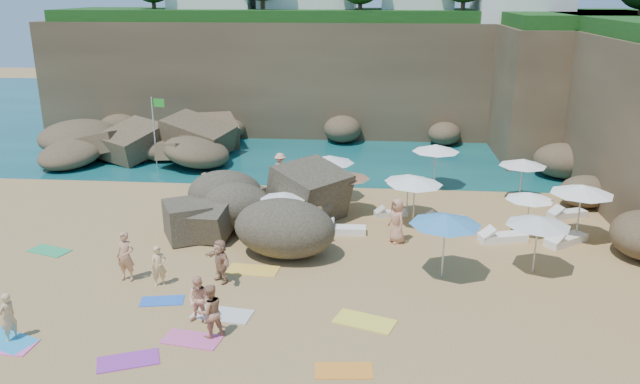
# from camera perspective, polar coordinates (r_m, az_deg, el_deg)

# --- Properties ---
(ground) EXTENTS (120.00, 120.00, 0.00)m
(ground) POSITION_cam_1_polar(r_m,az_deg,el_deg) (24.56, -5.31, -6.48)
(ground) COLOR tan
(ground) RESTS_ON ground
(seawater) EXTENTS (120.00, 120.00, 0.00)m
(seawater) POSITION_cam_1_polar(r_m,az_deg,el_deg) (53.11, 0.45, 7.02)
(seawater) COLOR #0C4751
(seawater) RESTS_ON ground
(cliff_back) EXTENTS (44.00, 8.00, 8.00)m
(cliff_back) POSITION_cam_1_polar(r_m,az_deg,el_deg) (47.41, 2.41, 10.56)
(cliff_back) COLOR brown
(cliff_back) RESTS_ON ground
(cliff_corner) EXTENTS (10.00, 12.00, 8.00)m
(cliff_corner) POSITION_cam_1_polar(r_m,az_deg,el_deg) (44.29, 22.08, 8.75)
(cliff_corner) COLOR brown
(cliff_corner) RESTS_ON ground
(rock_promontory) EXTENTS (12.00, 7.00, 2.00)m
(rock_promontory) POSITION_cam_1_polar(r_m,az_deg,el_deg) (42.14, -16.28, 3.36)
(rock_promontory) COLOR brown
(rock_promontory) RESTS_ON ground
(marina_masts) EXTENTS (3.10, 0.10, 6.00)m
(marina_masts) POSITION_cam_1_polar(r_m,az_deg,el_deg) (56.40, -16.77, 10.00)
(marina_masts) COLOR white
(marina_masts) RESTS_ON ground
(rock_outcrop) EXTENTS (8.67, 7.76, 2.85)m
(rock_outcrop) POSITION_cam_1_polar(r_m,az_deg,el_deg) (27.77, -8.10, -3.61)
(rock_outcrop) COLOR brown
(rock_outcrop) RESTS_ON ground
(flag_pole) EXTENTS (0.82, 0.18, 4.22)m
(flag_pole) POSITION_cam_1_polar(r_m,az_deg,el_deg) (38.04, -14.79, 6.13)
(flag_pole) COLOR silver
(flag_pole) RESTS_ON ground
(parasol_0) EXTENTS (1.97, 1.97, 1.86)m
(parasol_0) POSITION_cam_1_polar(r_m,az_deg,el_deg) (28.83, -0.03, 1.00)
(parasol_0) COLOR silver
(parasol_0) RESTS_ON ground
(parasol_1) EXTENTS (2.44, 2.44, 2.30)m
(parasol_1) POSITION_cam_1_polar(r_m,az_deg,el_deg) (31.06, 0.92, 3.02)
(parasol_1) COLOR silver
(parasol_1) RESTS_ON ground
(parasol_2) EXTENTS (2.50, 2.50, 2.37)m
(parasol_2) POSITION_cam_1_polar(r_m,az_deg,el_deg) (33.58, 10.56, 3.97)
(parasol_2) COLOR silver
(parasol_2) RESTS_ON ground
(parasol_3) EXTENTS (2.05, 2.05, 1.94)m
(parasol_3) POSITION_cam_1_polar(r_m,az_deg,el_deg) (27.98, 18.64, -0.36)
(parasol_3) COLOR silver
(parasol_3) RESTS_ON ground
(parasol_4) EXTENTS (2.33, 2.33, 2.20)m
(parasol_4) POSITION_cam_1_polar(r_m,az_deg,el_deg) (32.41, 18.06, 2.59)
(parasol_4) COLOR silver
(parasol_4) RESTS_ON ground
(parasol_5) EXTENTS (2.19, 2.19, 2.07)m
(parasol_5) POSITION_cam_1_polar(r_m,az_deg,el_deg) (28.98, 8.08, 1.30)
(parasol_5) COLOR silver
(parasol_5) RESTS_ON ground
(parasol_6) EXTENTS (2.20, 2.20, 2.08)m
(parasol_6) POSITION_cam_1_polar(r_m,az_deg,el_deg) (29.13, 2.46, 1.57)
(parasol_6) COLOR silver
(parasol_6) RESTS_ON ground
(parasol_7) EXTENTS (2.59, 2.59, 2.45)m
(parasol_7) POSITION_cam_1_polar(r_m,az_deg,el_deg) (28.09, 22.85, 0.22)
(parasol_7) COLOR silver
(parasol_7) RESTS_ON ground
(parasol_8) EXTENTS (2.48, 2.48, 2.34)m
(parasol_8) POSITION_cam_1_polar(r_m,az_deg,el_deg) (27.78, 8.68, 1.06)
(parasol_8) COLOR silver
(parasol_8) RESTS_ON ground
(parasol_9) EXTENTS (2.02, 2.02, 1.91)m
(parasol_9) POSITION_cam_1_polar(r_m,az_deg,el_deg) (26.71, -3.41, -0.34)
(parasol_9) COLOR silver
(parasol_9) RESTS_ON ground
(parasol_10) EXTENTS (2.62, 2.62, 2.48)m
(parasol_10) POSITION_cam_1_polar(r_m,az_deg,el_deg) (22.91, 11.40, -2.46)
(parasol_10) COLOR silver
(parasol_10) RESTS_ON ground
(parasol_11) EXTENTS (2.37, 2.37, 2.24)m
(parasol_11) POSITION_cam_1_polar(r_m,az_deg,el_deg) (24.29, 19.34, -2.51)
(parasol_11) COLOR silver
(parasol_11) RESTS_ON ground
(lounger_0) EXTENTS (2.10, 1.07, 0.31)m
(lounger_0) POSITION_cam_1_polar(r_m,az_deg,el_deg) (28.79, 11.24, -2.66)
(lounger_0) COLOR silver
(lounger_0) RESTS_ON ground
(lounger_1) EXTENTS (1.62, 0.90, 0.24)m
(lounger_1) POSITION_cam_1_polar(r_m,az_deg,el_deg) (29.53, 6.49, -1.96)
(lounger_1) COLOR silver
(lounger_1) RESTS_ON ground
(lounger_2) EXTENTS (1.94, 1.28, 0.29)m
(lounger_2) POSITION_cam_1_polar(r_m,az_deg,el_deg) (31.39, 21.66, -1.89)
(lounger_2) COLOR silver
(lounger_2) RESTS_ON ground
(lounger_3) EXTENTS (1.97, 0.72, 0.30)m
(lounger_3) POSITION_cam_1_polar(r_m,az_deg,el_deg) (27.29, 2.15, -3.49)
(lounger_3) COLOR white
(lounger_3) RESTS_ON ground
(lounger_4) EXTENTS (2.13, 1.15, 0.32)m
(lounger_4) POSITION_cam_1_polar(r_m,az_deg,el_deg) (27.56, 16.36, -4.01)
(lounger_4) COLOR white
(lounger_4) RESTS_ON ground
(lounger_5) EXTENTS (2.05, 1.78, 0.32)m
(lounger_5) POSITION_cam_1_polar(r_m,az_deg,el_deg) (28.15, 21.56, -4.10)
(lounger_5) COLOR white
(lounger_5) RESTS_ON ground
(towel_0) EXTENTS (2.15, 1.60, 0.03)m
(towel_0) POSITION_cam_1_polar(r_m,az_deg,el_deg) (21.69, -26.85, -11.99)
(towel_0) COLOR #2797D5
(towel_0) RESTS_ON ground
(towel_1) EXTENTS (1.95, 1.05, 0.03)m
(towel_1) POSITION_cam_1_polar(r_m,az_deg,el_deg) (21.43, -27.03, -12.39)
(towel_1) COLOR #F55FB6
(towel_1) RESTS_ON ground
(towel_4) EXTENTS (1.99, 1.12, 0.03)m
(towel_4) POSITION_cam_1_polar(r_m,az_deg,el_deg) (23.97, -6.15, -7.11)
(towel_4) COLOR yellow
(towel_4) RESTS_ON ground
(towel_5) EXTENTS (2.04, 1.21, 0.03)m
(towel_5) POSITION_cam_1_polar(r_m,az_deg,el_deg) (21.07, -8.93, -10.98)
(towel_5) COLOR silver
(towel_5) RESTS_ON ground
(towel_6) EXTENTS (1.92, 1.45, 0.03)m
(towel_6) POSITION_cam_1_polar(r_m,az_deg,el_deg) (19.33, -17.13, -14.52)
(towel_6) COLOR purple
(towel_6) RESTS_ON ground
(towel_8) EXTENTS (1.57, 0.99, 0.03)m
(towel_8) POSITION_cam_1_polar(r_m,az_deg,el_deg) (22.31, -14.24, -9.62)
(towel_8) COLOR blue
(towel_8) RESTS_ON ground
(towel_9) EXTENTS (1.88, 1.15, 0.03)m
(towel_9) POSITION_cam_1_polar(r_m,az_deg,el_deg) (19.88, -11.63, -13.06)
(towel_9) COLOR #DB5599
(towel_9) RESTS_ON ground
(towel_10) EXTENTS (1.68, 0.95, 0.03)m
(towel_10) POSITION_cam_1_polar(r_m,az_deg,el_deg) (18.13, 2.20, -16.00)
(towel_10) COLOR orange
(towel_10) RESTS_ON ground
(towel_11) EXTENTS (1.85, 1.32, 0.03)m
(towel_11) POSITION_cam_1_polar(r_m,az_deg,el_deg) (27.80, -23.51, -4.95)
(towel_11) COLOR #2D9F60
(towel_11) RESTS_ON ground
(towel_12) EXTENTS (2.13, 1.55, 0.03)m
(towel_12) POSITION_cam_1_polar(r_m,az_deg,el_deg) (20.48, 4.11, -11.70)
(towel_12) COLOR #FCE742
(towel_12) RESTS_ON ground
(person_stand_0) EXTENTS (0.66, 0.58, 1.51)m
(person_stand_0) POSITION_cam_1_polar(r_m,az_deg,el_deg) (23.13, -14.52, -6.57)
(person_stand_0) COLOR #E0B576
(person_stand_0) RESTS_ON ground
(person_stand_1) EXTENTS (1.06, 1.01, 1.73)m
(person_stand_1) POSITION_cam_1_polar(r_m,az_deg,el_deg) (19.53, -10.01, -10.69)
(person_stand_1) COLOR tan
(person_stand_1) RESTS_ON ground
(person_stand_2) EXTENTS (1.07, 1.18, 1.75)m
(person_stand_2) POSITION_cam_1_polar(r_m,az_deg,el_deg) (33.94, -3.64, 2.13)
(person_stand_2) COLOR #F5A18B
(person_stand_2) RESTS_ON ground
(person_stand_3) EXTENTS (0.66, 1.08, 1.72)m
(person_stand_3) POSITION_cam_1_polar(r_m,az_deg,el_deg) (25.75, -0.05, -3.13)
(person_stand_3) COLOR #A58652
(person_stand_3) RESTS_ON ground
(person_stand_4) EXTENTS (0.91, 1.07, 1.92)m
(person_stand_4) POSITION_cam_1_polar(r_m,az_deg,el_deg) (26.27, 7.05, -2.61)
(person_stand_4) COLOR tan
(person_stand_4) RESTS_ON ground
(person_stand_5) EXTENTS (1.63, 0.72, 1.70)m
(person_stand_5) POSITION_cam_1_polar(r_m,az_deg,el_deg) (31.01, -10.42, 0.26)
(person_stand_5) COLOR tan
(person_stand_5) RESTS_ON ground
(person_stand_6) EXTENTS (0.52, 0.66, 1.57)m
(person_stand_6) POSITION_cam_1_polar(r_m,az_deg,el_deg) (21.29, -26.65, -10.17)
(person_stand_6) COLOR #D9B37B
(person_stand_6) RESTS_ON ground
(person_lie_3) EXTENTS (2.18, 2.18, 0.43)m
(person_lie_3) POSITION_cam_1_polar(r_m,az_deg,el_deg) (23.17, -9.03, -7.63)
(person_lie_3) COLOR tan
(person_lie_3) RESTS_ON ground
(person_lie_4) EXTENTS (0.85, 1.90, 0.44)m
(person_lie_4) POSITION_cam_1_polar(r_m,az_deg,el_deg) (24.05, -17.18, -7.24)
(person_lie_4) COLOR tan
(person_lie_4) RESTS_ON ground
(person_lie_5) EXTENTS (1.01, 1.66, 0.59)m
(person_lie_5) POSITION_cam_1_polar(r_m,az_deg,el_deg) (20.59, -10.91, -10.95)
(person_lie_5) COLOR #EDAB87
(person_lie_5) RESTS_ON ground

